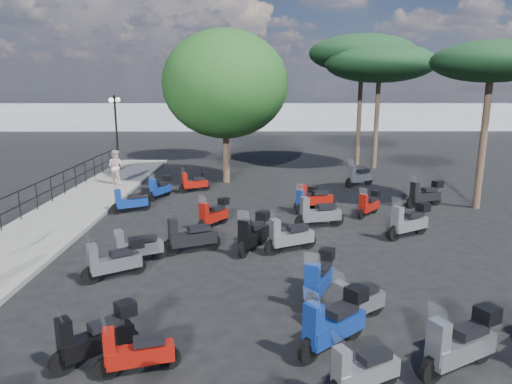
{
  "coord_description": "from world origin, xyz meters",
  "views": [
    {
      "loc": [
        0.83,
        -12.97,
        4.92
      ],
      "look_at": [
        0.98,
        3.41,
        1.2
      ],
      "focal_mm": 32.0,
      "sensor_mm": 36.0,
      "label": 1
    }
  ],
  "objects_px": {
    "scooter_7": "(136,353)",
    "scooter_23": "(460,344)",
    "pedestrian_far": "(116,167)",
    "scooter_4": "(131,201)",
    "scooter_27": "(425,195)",
    "scooter_9": "(254,234)",
    "scooter_14": "(356,303)",
    "scooter_21": "(369,204)",
    "scooter_10": "(214,214)",
    "scooter_26": "(409,222)",
    "scooter_11": "(195,182)",
    "scooter_13": "(334,324)",
    "pine_1": "(380,63)",
    "pine_2": "(227,67)",
    "scooter_20": "(290,237)",
    "scooter_15": "(318,214)",
    "scooter_18": "(362,372)",
    "scooter_8": "(137,248)",
    "scooter_16": "(306,200)",
    "scooter_19": "(319,279)",
    "scooter_28": "(359,177)",
    "scooter_22": "(314,199)",
    "pine_3": "(492,62)",
    "scooter_5": "(160,188)",
    "scooter_1": "(96,337)",
    "pine_0": "(362,54)",
    "lamp_post_2": "(116,128)",
    "broadleaf_tree": "(225,85)",
    "scooter_3": "(190,237)"
  },
  "relations": [
    {
      "from": "broadleaf_tree",
      "to": "scooter_3",
      "type": "bearing_deg",
      "value": -92.73
    },
    {
      "from": "pedestrian_far",
      "to": "scooter_10",
      "type": "distance_m",
      "value": 9.01
    },
    {
      "from": "pine_1",
      "to": "pine_2",
      "type": "bearing_deg",
      "value": 160.83
    },
    {
      "from": "scooter_10",
      "to": "scooter_15",
      "type": "relative_size",
      "value": 0.76
    },
    {
      "from": "scooter_26",
      "to": "pine_1",
      "type": "xyz_separation_m",
      "value": [
        2.44,
        13.75,
        5.85
      ]
    },
    {
      "from": "scooter_10",
      "to": "pine_3",
      "type": "bearing_deg",
      "value": -131.31
    },
    {
      "from": "scooter_13",
      "to": "broadleaf_tree",
      "type": "xyz_separation_m",
      "value": [
        -2.93,
        16.17,
        4.57
      ]
    },
    {
      "from": "scooter_22",
      "to": "pine_2",
      "type": "bearing_deg",
      "value": 0.68
    },
    {
      "from": "scooter_4",
      "to": "scooter_15",
      "type": "relative_size",
      "value": 0.8
    },
    {
      "from": "scooter_28",
      "to": "pine_1",
      "type": "distance_m",
      "value": 8.37
    },
    {
      "from": "scooter_4",
      "to": "scooter_11",
      "type": "relative_size",
      "value": 1.01
    },
    {
      "from": "scooter_18",
      "to": "pine_1",
      "type": "distance_m",
      "value": 23.42
    },
    {
      "from": "scooter_11",
      "to": "scooter_28",
      "type": "bearing_deg",
      "value": -109.41
    },
    {
      "from": "scooter_1",
      "to": "scooter_23",
      "type": "relative_size",
      "value": 0.82
    },
    {
      "from": "scooter_27",
      "to": "scooter_20",
      "type": "bearing_deg",
      "value": 109.19
    },
    {
      "from": "scooter_27",
      "to": "scooter_9",
      "type": "bearing_deg",
      "value": 103.89
    },
    {
      "from": "scooter_27",
      "to": "scooter_22",
      "type": "bearing_deg",
      "value": 74.55
    },
    {
      "from": "scooter_14",
      "to": "scooter_22",
      "type": "distance_m",
      "value": 9.28
    },
    {
      "from": "pedestrian_far",
      "to": "scooter_4",
      "type": "distance_m",
      "value": 5.45
    },
    {
      "from": "scooter_11",
      "to": "pine_0",
      "type": "xyz_separation_m",
      "value": [
        9.72,
        8.09,
        6.58
      ]
    },
    {
      "from": "scooter_16",
      "to": "scooter_19",
      "type": "relative_size",
      "value": 0.82
    },
    {
      "from": "scooter_18",
      "to": "scooter_22",
      "type": "xyz_separation_m",
      "value": [
        0.75,
        11.6,
        0.07
      ]
    },
    {
      "from": "scooter_4",
      "to": "scooter_9",
      "type": "height_order",
      "value": "scooter_9"
    },
    {
      "from": "pine_0",
      "to": "scooter_28",
      "type": "bearing_deg",
      "value": -101.97
    },
    {
      "from": "scooter_4",
      "to": "scooter_22",
      "type": "distance_m",
      "value": 7.45
    },
    {
      "from": "pine_0",
      "to": "scooter_10",
      "type": "bearing_deg",
      "value": -120.98
    },
    {
      "from": "scooter_9",
      "to": "pine_0",
      "type": "relative_size",
      "value": 0.2
    },
    {
      "from": "scooter_18",
      "to": "scooter_20",
      "type": "xyz_separation_m",
      "value": [
        -0.65,
        6.71,
        0.07
      ]
    },
    {
      "from": "scooter_18",
      "to": "scooter_27",
      "type": "bearing_deg",
      "value": -51.16
    },
    {
      "from": "scooter_11",
      "to": "scooter_13",
      "type": "xyz_separation_m",
      "value": [
        4.34,
        -13.78,
        0.08
      ]
    },
    {
      "from": "scooter_1",
      "to": "scooter_20",
      "type": "xyz_separation_m",
      "value": [
        4.0,
        5.74,
        -0.01
      ]
    },
    {
      "from": "scooter_4",
      "to": "broadleaf_tree",
      "type": "distance_m",
      "value": 8.46
    },
    {
      "from": "scooter_23",
      "to": "scooter_26",
      "type": "distance_m",
      "value": 7.68
    },
    {
      "from": "scooter_1",
      "to": "scooter_4",
      "type": "xyz_separation_m",
      "value": [
        -2.05,
        10.41,
        -0.02
      ]
    },
    {
      "from": "lamp_post_2",
      "to": "scooter_26",
      "type": "relative_size",
      "value": 2.65
    },
    {
      "from": "scooter_7",
      "to": "scooter_23",
      "type": "bearing_deg",
      "value": -105.87
    },
    {
      "from": "scooter_8",
      "to": "pine_1",
      "type": "bearing_deg",
      "value": -62.07
    },
    {
      "from": "scooter_11",
      "to": "scooter_16",
      "type": "bearing_deg",
      "value": -153.52
    },
    {
      "from": "scooter_18",
      "to": "pine_3",
      "type": "distance_m",
      "value": 15.21
    },
    {
      "from": "scooter_14",
      "to": "scooter_21",
      "type": "distance_m",
      "value": 8.79
    },
    {
      "from": "scooter_10",
      "to": "scooter_18",
      "type": "xyz_separation_m",
      "value": [
        3.18,
        -9.32,
        -0.06
      ]
    },
    {
      "from": "scooter_7",
      "to": "scooter_16",
      "type": "xyz_separation_m",
      "value": [
        4.26,
        10.93,
        0.06
      ]
    },
    {
      "from": "scooter_1",
      "to": "scooter_13",
      "type": "relative_size",
      "value": 0.92
    },
    {
      "from": "scooter_3",
      "to": "scooter_28",
      "type": "relative_size",
      "value": 1.06
    },
    {
      "from": "scooter_5",
      "to": "scooter_19",
      "type": "distance_m",
      "value": 11.83
    },
    {
      "from": "scooter_7",
      "to": "scooter_20",
      "type": "height_order",
      "value": "scooter_20"
    },
    {
      "from": "lamp_post_2",
      "to": "scooter_26",
      "type": "bearing_deg",
      "value": -38.34
    },
    {
      "from": "scooter_7",
      "to": "scooter_18",
      "type": "xyz_separation_m",
      "value": [
        3.83,
        -0.59,
        0.01
      ]
    },
    {
      "from": "scooter_7",
      "to": "scooter_13",
      "type": "bearing_deg",
      "value": -94.26
    },
    {
      "from": "scooter_8",
      "to": "scooter_21",
      "type": "relative_size",
      "value": 1.2
    }
  ]
}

